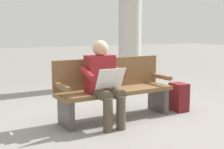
# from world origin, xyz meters

# --- Properties ---
(ground_plane) EXTENTS (40.00, 40.00, 0.00)m
(ground_plane) POSITION_xyz_m (0.00, 0.00, 0.00)
(ground_plane) COLOR gray
(bench_near) EXTENTS (1.82, 0.57, 0.90)m
(bench_near) POSITION_xyz_m (0.00, -0.07, 0.46)
(bench_near) COLOR brown
(bench_near) RESTS_ON ground
(person_seated) EXTENTS (0.59, 0.59, 1.18)m
(person_seated) POSITION_xyz_m (0.29, 0.18, 0.63)
(person_seated) COLOR maroon
(person_seated) RESTS_ON ground
(backpack) EXTENTS (0.26, 0.29, 0.46)m
(backpack) POSITION_xyz_m (-1.13, 0.09, 0.23)
(backpack) COLOR maroon
(backpack) RESTS_ON ground
(support_pillar) EXTENTS (0.55, 0.55, 4.08)m
(support_pillar) POSITION_xyz_m (-1.73, -2.49, 2.04)
(support_pillar) COLOR #B2AFA8
(support_pillar) RESTS_ON ground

